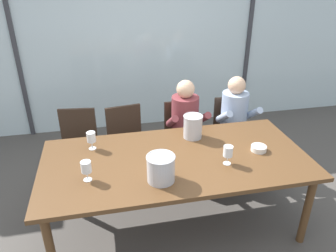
% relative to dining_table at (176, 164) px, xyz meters
% --- Properties ---
extents(ground, '(14.00, 14.00, 0.00)m').
position_rel_dining_table_xyz_m(ground, '(0.00, 1.00, -0.71)').
color(ground, '#4C4742').
extents(window_glass_panel, '(7.60, 0.03, 2.60)m').
position_rel_dining_table_xyz_m(window_glass_panel, '(0.00, 2.35, 0.59)').
color(window_glass_panel, silver).
rests_on(window_glass_panel, ground).
extents(window_mullion_left, '(0.06, 0.06, 2.60)m').
position_rel_dining_table_xyz_m(window_mullion_left, '(-1.71, 2.33, 0.59)').
color(window_mullion_left, '#38383D').
rests_on(window_mullion_left, ground).
extents(window_mullion_right, '(0.06, 0.06, 2.60)m').
position_rel_dining_table_xyz_m(window_mullion_right, '(1.71, 2.33, 0.59)').
color(window_mullion_right, '#38383D').
rests_on(window_mullion_right, ground).
extents(hillside_vineyard, '(13.60, 2.40, 2.12)m').
position_rel_dining_table_xyz_m(hillside_vineyard, '(0.00, 5.37, 0.35)').
color(hillside_vineyard, '#386633').
rests_on(hillside_vineyard, ground).
extents(dining_table, '(2.40, 1.15, 0.78)m').
position_rel_dining_table_xyz_m(dining_table, '(0.00, 0.00, 0.00)').
color(dining_table, brown).
rests_on(dining_table, ground).
extents(chair_near_curtain, '(0.49, 0.49, 0.86)m').
position_rel_dining_table_xyz_m(chair_near_curtain, '(-0.93, 1.02, -0.21)').
color(chair_near_curtain, '#332319').
rests_on(chair_near_curtain, ground).
extents(chair_left_of_center, '(0.50, 0.50, 0.86)m').
position_rel_dining_table_xyz_m(chair_left_of_center, '(-0.37, 0.98, -0.21)').
color(chair_left_of_center, '#332319').
rests_on(chair_left_of_center, ground).
extents(chair_center, '(0.45, 0.45, 0.86)m').
position_rel_dining_table_xyz_m(chair_center, '(0.32, 0.99, -0.21)').
color(chair_center, '#332319').
rests_on(chair_center, ground).
extents(chair_right_of_center, '(0.48, 0.48, 0.86)m').
position_rel_dining_table_xyz_m(chair_right_of_center, '(0.95, 0.98, -0.21)').
color(chair_right_of_center, '#332319').
rests_on(chair_right_of_center, ground).
extents(person_maroon_top, '(0.47, 0.62, 1.18)m').
position_rel_dining_table_xyz_m(person_maroon_top, '(0.33, 0.85, -0.04)').
color(person_maroon_top, brown).
rests_on(person_maroon_top, ground).
extents(person_pale_blue_shirt, '(0.48, 0.62, 1.18)m').
position_rel_dining_table_xyz_m(person_pale_blue_shirt, '(0.95, 0.85, -0.04)').
color(person_pale_blue_shirt, '#9EB2D1').
rests_on(person_pale_blue_shirt, ground).
extents(ice_bucket_primary, '(0.20, 0.20, 0.24)m').
position_rel_dining_table_xyz_m(ice_bucket_primary, '(0.25, 0.35, 0.19)').
color(ice_bucket_primary, '#B7B7BC').
rests_on(ice_bucket_primary, dining_table).
extents(ice_bucket_secondary, '(0.23, 0.23, 0.23)m').
position_rel_dining_table_xyz_m(ice_bucket_secondary, '(-0.20, -0.30, 0.18)').
color(ice_bucket_secondary, '#B7B7BC').
rests_on(ice_bucket_secondary, dining_table).
extents(tasting_bowl, '(0.14, 0.14, 0.05)m').
position_rel_dining_table_xyz_m(tasting_bowl, '(0.79, -0.04, 0.09)').
color(tasting_bowl, silver).
rests_on(tasting_bowl, dining_table).
extents(wine_glass_by_left_taster, '(0.08, 0.08, 0.17)m').
position_rel_dining_table_xyz_m(wine_glass_by_left_taster, '(0.42, -0.19, 0.18)').
color(wine_glass_by_left_taster, silver).
rests_on(wine_glass_by_left_taster, dining_table).
extents(wine_glass_near_bucket, '(0.08, 0.08, 0.17)m').
position_rel_dining_table_xyz_m(wine_glass_near_bucket, '(-0.74, 0.32, 0.18)').
color(wine_glass_near_bucket, silver).
rests_on(wine_glass_near_bucket, dining_table).
extents(wine_glass_center_pour, '(0.08, 0.08, 0.17)m').
position_rel_dining_table_xyz_m(wine_glass_center_pour, '(-0.78, -0.18, 0.19)').
color(wine_glass_center_pour, silver).
rests_on(wine_glass_center_pour, dining_table).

